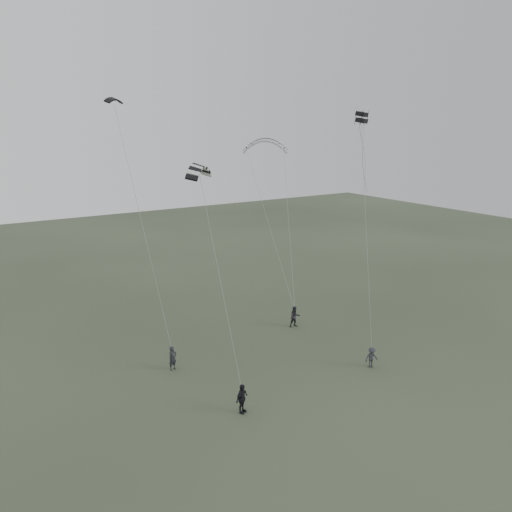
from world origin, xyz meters
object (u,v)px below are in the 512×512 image
flyer_center (242,399)px  kite_box (362,117)px  kite_pale_large (265,140)px  kite_striped (199,166)px  flyer_right (295,317)px  flyer_far (372,357)px  flyer_left (173,358)px  kite_dark_small (114,99)px

flyer_center → kite_box: (12.99, 4.78, 16.04)m
kite_pale_large → kite_box: 12.92m
kite_striped → kite_box: bearing=-47.1°
kite_pale_large → kite_striped: kite_pale_large is taller
flyer_right → flyer_center: size_ratio=0.98×
flyer_far → kite_box: 17.06m
flyer_center → kite_striped: size_ratio=0.61×
flyer_center → kite_box: 21.19m
kite_striped → kite_box: 13.06m
flyer_left → kite_pale_large: (14.45, 10.40, 14.19)m
kite_box → flyer_left: bearing=149.7°
flyer_center → kite_pale_large: bearing=27.7°
kite_pale_large → kite_striped: bearing=-100.7°
flyer_left → kite_dark_small: kite_dark_small is taller
kite_striped → flyer_right: bearing=-26.0°
flyer_center → kite_pale_large: 26.10m
kite_pale_large → kite_box: size_ratio=5.87×
kite_box → flyer_far: bearing=-138.3°
kite_pale_large → kite_box: (-0.17, -12.78, 1.91)m
flyer_far → kite_pale_large: 22.76m
flyer_right → flyer_far: bearing=-75.6°
kite_dark_small → kite_pale_large: bearing=-14.9°
kite_dark_small → kite_striped: bearing=-101.8°
kite_dark_small → kite_box: (15.42, -7.97, -1.19)m
kite_pale_large → kite_box: bearing=-54.8°
kite_dark_small → kite_box: kite_dark_small is taller
flyer_left → flyer_far: (11.83, -7.11, -0.11)m
flyer_left → kite_pale_large: size_ratio=0.39×
flyer_right → kite_box: (2.61, -3.97, 16.05)m
flyer_right → kite_pale_large: (2.78, 8.81, 14.15)m
flyer_left → kite_pale_large: kite_pale_large is taller
kite_box → kite_pale_large: bearing=68.4°
flyer_center → kite_striped: kite_striped is taller
flyer_left → flyer_right: 11.78m
kite_dark_small → kite_striped: size_ratio=0.49×
kite_pale_large → flyer_center: bearing=-90.9°
flyer_right → kite_striped: kite_striped is taller
flyer_left → flyer_far: size_ratio=1.15×
flyer_far → kite_striped: (-10.25, 5.35, 13.26)m
flyer_left → kite_box: size_ratio=2.32×
flyer_right → kite_pale_large: bearing=85.9°
kite_pale_large → flyer_far: bearing=-62.5°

